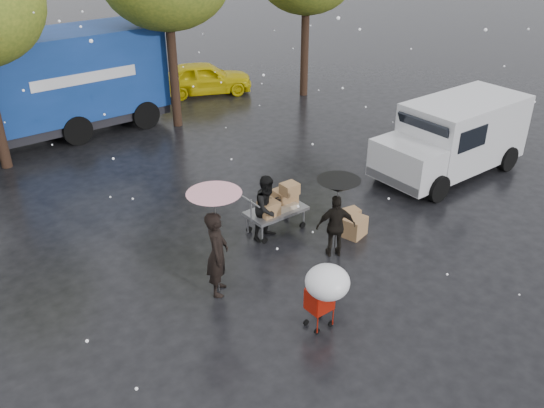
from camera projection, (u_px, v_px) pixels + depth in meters
ground at (301, 277)px, 12.70m from camera, size 90.00×90.00×0.00m
person_pink at (217, 254)px, 11.78m from camera, size 0.79×0.83×1.90m
person_middle at (268, 207)px, 13.78m from camera, size 0.88×0.73×1.64m
person_black at (336, 226)px, 13.11m from camera, size 0.96×0.79×1.54m
umbrella_pink at (214, 200)px, 11.19m from camera, size 1.09×1.09×2.35m
umbrella_black at (338, 186)px, 12.63m from camera, size 0.98×0.98×1.94m
vendor_cart at (279, 204)px, 14.15m from camera, size 1.52×0.80×1.27m
shopping_cart at (326, 285)px, 10.64m from camera, size 0.84×0.84×1.46m
white_van at (454, 136)px, 16.93m from camera, size 4.91×2.18×2.20m
blue_truck at (49, 87)px, 19.22m from camera, size 8.30×2.60×3.50m
box_ground_near at (355, 227)px, 14.11m from camera, size 0.65×0.57×0.50m
box_ground_far at (351, 215)px, 14.79m from camera, size 0.47×0.39×0.33m
yellow_taxi at (204, 78)px, 24.03m from camera, size 4.25×3.02×1.34m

